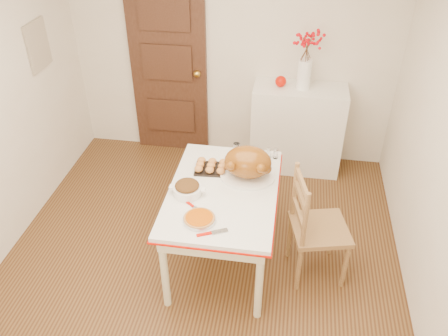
% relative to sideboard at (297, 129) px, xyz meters
% --- Properties ---
extents(floor, '(3.50, 4.00, 0.00)m').
position_rel_sideboard_xyz_m(floor, '(-0.76, -1.78, -0.49)').
color(floor, '#3F2210').
rests_on(floor, ground).
extents(wall_back, '(3.50, 0.00, 2.50)m').
position_rel_sideboard_xyz_m(wall_back, '(-0.76, 0.22, 0.76)').
color(wall_back, silver).
rests_on(wall_back, ground).
extents(door_back, '(0.85, 0.06, 2.06)m').
position_rel_sideboard_xyz_m(door_back, '(-1.46, 0.19, 0.54)').
color(door_back, '#41261A').
rests_on(door_back, ground).
extents(photo_board, '(0.03, 0.35, 0.45)m').
position_rel_sideboard_xyz_m(photo_board, '(-2.49, -0.58, 1.01)').
color(photo_board, tan).
rests_on(photo_board, ground).
extents(sideboard, '(0.98, 0.43, 0.98)m').
position_rel_sideboard_xyz_m(sideboard, '(0.00, 0.00, 0.00)').
color(sideboard, silver).
rests_on(sideboard, floor).
extents(kitchen_table, '(0.89, 1.29, 0.77)m').
position_rel_sideboard_xyz_m(kitchen_table, '(-0.57, -1.57, -0.10)').
color(kitchen_table, silver).
rests_on(kitchen_table, floor).
extents(chair_oak, '(0.54, 0.54, 1.01)m').
position_rel_sideboard_xyz_m(chair_oak, '(0.23, -1.58, 0.02)').
color(chair_oak, '#9F7743').
rests_on(chair_oak, floor).
extents(berry_vase, '(0.33, 0.33, 0.64)m').
position_rel_sideboard_xyz_m(berry_vase, '(0.02, 0.00, 0.81)').
color(berry_vase, white).
rests_on(berry_vase, sideboard).
extents(apple, '(0.12, 0.12, 0.12)m').
position_rel_sideboard_xyz_m(apple, '(-0.21, 0.00, 0.55)').
color(apple, '#C20D00').
rests_on(apple, sideboard).
extents(turkey_platter, '(0.50, 0.42, 0.29)m').
position_rel_sideboard_xyz_m(turkey_platter, '(-0.39, -1.38, 0.43)').
color(turkey_platter, '#8D4D0E').
rests_on(turkey_platter, kitchen_table).
extents(pumpkin_pie, '(0.26, 0.26, 0.05)m').
position_rel_sideboard_xyz_m(pumpkin_pie, '(-0.68, -1.96, 0.31)').
color(pumpkin_pie, '#B04901').
rests_on(pumpkin_pie, kitchen_table).
extents(stuffing_dish, '(0.34, 0.29, 0.11)m').
position_rel_sideboard_xyz_m(stuffing_dish, '(-0.84, -1.67, 0.34)').
color(stuffing_dish, '#3D2509').
rests_on(stuffing_dish, kitchen_table).
extents(rolls_tray, '(0.28, 0.23, 0.07)m').
position_rel_sideboard_xyz_m(rolls_tray, '(-0.71, -1.31, 0.32)').
color(rolls_tray, '#C7763D').
rests_on(rolls_tray, kitchen_table).
extents(pie_server, '(0.24, 0.16, 0.01)m').
position_rel_sideboard_xyz_m(pie_server, '(-0.56, -2.08, 0.29)').
color(pie_server, silver).
rests_on(pie_server, kitchen_table).
extents(carving_knife, '(0.21, 0.18, 0.01)m').
position_rel_sideboard_xyz_m(carving_knife, '(-0.73, -1.83, 0.29)').
color(carving_knife, silver).
rests_on(carving_knife, kitchen_table).
extents(drinking_glass, '(0.07, 0.07, 0.10)m').
position_rel_sideboard_xyz_m(drinking_glass, '(-0.53, -1.02, 0.34)').
color(drinking_glass, white).
rests_on(drinking_glass, kitchen_table).
extents(shaker_pair, '(0.10, 0.05, 0.10)m').
position_rel_sideboard_xyz_m(shaker_pair, '(-0.21, -1.04, 0.33)').
color(shaker_pair, white).
rests_on(shaker_pair, kitchen_table).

